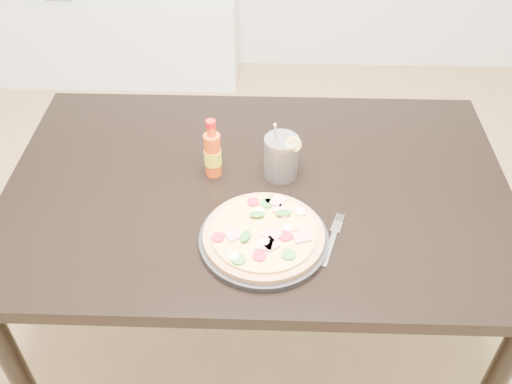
{
  "coord_description": "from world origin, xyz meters",
  "views": [
    {
      "loc": [
        0.11,
        -0.95,
        1.8
      ],
      "look_at": [
        0.08,
        0.12,
        0.83
      ],
      "focal_mm": 40.0,
      "sensor_mm": 36.0,
      "label": 1
    }
  ],
  "objects_px": {
    "pizza": "(264,234)",
    "dining_table": "(257,206)",
    "hot_sauce_bottle": "(213,154)",
    "fork": "(333,238)",
    "cola_cup": "(281,158)",
    "media_console": "(116,38)",
    "plate": "(264,239)"
  },
  "relations": [
    {
      "from": "dining_table",
      "to": "hot_sauce_bottle",
      "type": "relative_size",
      "value": 7.72
    },
    {
      "from": "dining_table",
      "to": "media_console",
      "type": "height_order",
      "value": "dining_table"
    },
    {
      "from": "media_console",
      "to": "cola_cup",
      "type": "bearing_deg",
      "value": -62.22
    },
    {
      "from": "hot_sauce_bottle",
      "to": "cola_cup",
      "type": "height_order",
      "value": "cola_cup"
    },
    {
      "from": "fork",
      "to": "hot_sauce_bottle",
      "type": "bearing_deg",
      "value": 159.76
    },
    {
      "from": "fork",
      "to": "media_console",
      "type": "bearing_deg",
      "value": 134.76
    },
    {
      "from": "pizza",
      "to": "cola_cup",
      "type": "height_order",
      "value": "cola_cup"
    },
    {
      "from": "media_console",
      "to": "hot_sauce_bottle",
      "type": "bearing_deg",
      "value": -67.2
    },
    {
      "from": "pizza",
      "to": "hot_sauce_bottle",
      "type": "distance_m",
      "value": 0.3
    },
    {
      "from": "pizza",
      "to": "fork",
      "type": "xyz_separation_m",
      "value": [
        0.17,
        0.02,
        -0.02
      ]
    },
    {
      "from": "hot_sauce_bottle",
      "to": "fork",
      "type": "distance_m",
      "value": 0.41
    },
    {
      "from": "dining_table",
      "to": "plate",
      "type": "distance_m",
      "value": 0.24
    },
    {
      "from": "pizza",
      "to": "media_console",
      "type": "height_order",
      "value": "pizza"
    },
    {
      "from": "hot_sauce_bottle",
      "to": "media_console",
      "type": "height_order",
      "value": "hot_sauce_bottle"
    },
    {
      "from": "pizza",
      "to": "dining_table",
      "type": "bearing_deg",
      "value": 96.18
    },
    {
      "from": "cola_cup",
      "to": "media_console",
      "type": "height_order",
      "value": "cola_cup"
    },
    {
      "from": "dining_table",
      "to": "pizza",
      "type": "height_order",
      "value": "pizza"
    },
    {
      "from": "dining_table",
      "to": "fork",
      "type": "relative_size",
      "value": 7.57
    },
    {
      "from": "dining_table",
      "to": "plate",
      "type": "relative_size",
      "value": 4.34
    },
    {
      "from": "plate",
      "to": "pizza",
      "type": "height_order",
      "value": "pizza"
    },
    {
      "from": "pizza",
      "to": "hot_sauce_bottle",
      "type": "relative_size",
      "value": 1.66
    },
    {
      "from": "cola_cup",
      "to": "fork",
      "type": "relative_size",
      "value": 1.0
    },
    {
      "from": "dining_table",
      "to": "cola_cup",
      "type": "xyz_separation_m",
      "value": [
        0.06,
        0.05,
        0.14
      ]
    },
    {
      "from": "hot_sauce_bottle",
      "to": "cola_cup",
      "type": "distance_m",
      "value": 0.19
    },
    {
      "from": "plate",
      "to": "fork",
      "type": "bearing_deg",
      "value": 5.3
    },
    {
      "from": "plate",
      "to": "pizza",
      "type": "xyz_separation_m",
      "value": [
        0.0,
        0.0,
        0.02
      ]
    },
    {
      "from": "dining_table",
      "to": "fork",
      "type": "xyz_separation_m",
      "value": [
        0.2,
        -0.2,
        0.09
      ]
    },
    {
      "from": "pizza",
      "to": "hot_sauce_bottle",
      "type": "height_order",
      "value": "hot_sauce_bottle"
    },
    {
      "from": "dining_table",
      "to": "fork",
      "type": "height_order",
      "value": "fork"
    },
    {
      "from": "fork",
      "to": "media_console",
      "type": "height_order",
      "value": "fork"
    },
    {
      "from": "cola_cup",
      "to": "plate",
      "type": "bearing_deg",
      "value": -99.08
    },
    {
      "from": "hot_sauce_bottle",
      "to": "cola_cup",
      "type": "relative_size",
      "value": 0.98
    }
  ]
}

